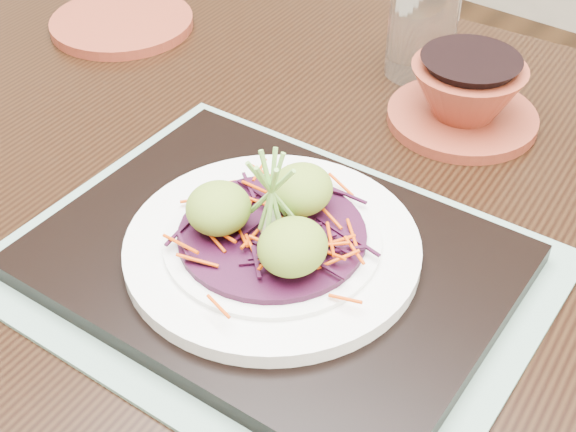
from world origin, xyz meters
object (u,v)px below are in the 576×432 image
Objects in this scene: dining_table at (299,287)px; white_plate at (272,246)px; serving_tray at (273,261)px; terracotta_side_plate at (122,23)px; terracotta_bowl_set at (465,98)px; water_glass at (422,28)px.

white_plate is (0.03, -0.08, 0.13)m from dining_table.
white_plate reaches higher than dining_table.
serving_tray reaches higher than terracotta_side_plate.
serving_tray is at bearing 0.00° from white_plate.
terracotta_side_plate is 0.43m from terracotta_bowl_set.
dining_table is 12.51× the size of water_glass.
white_plate is (0.00, 0.00, 0.02)m from serving_tray.
water_glass reaches higher than serving_tray.
terracotta_side_plate is 1.10× the size of terracotta_bowl_set.
water_glass is 0.68× the size of terracotta_bowl_set.
serving_tray is 2.09× the size of terracotta_side_plate.
dining_table is 0.16m from white_plate.
terracotta_side_plate reaches higher than dining_table.
dining_table is at bearing 109.31° from serving_tray.
water_glass is (-0.07, 0.35, 0.04)m from serving_tray.
dining_table is at bearing -81.71° from water_glass.
terracotta_bowl_set is (0.09, -0.06, -0.02)m from water_glass.
terracotta_bowl_set reaches higher than white_plate.
water_glass is at bearing 101.83° from white_plate.
dining_table is 3.72× the size of serving_tray.
water_glass is at bearing 98.52° from serving_tray.
white_plate is at bearing -92.89° from terracotta_bowl_set.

